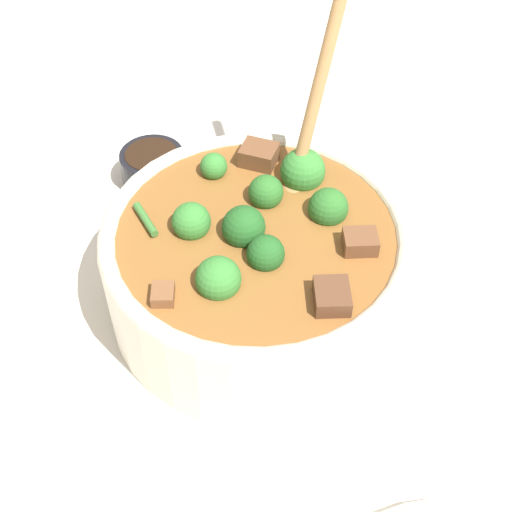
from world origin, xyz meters
The scene contains 3 objects.
ground_plane centered at (0.00, 0.00, 0.00)m, with size 4.00×4.00×0.00m, color silver.
stew_bowl centered at (0.00, 0.00, 0.06)m, with size 0.28×0.28×0.31m.
condiment_bowl centered at (-0.20, -0.07, 0.02)m, with size 0.07×0.07×0.04m.
Camera 1 is at (0.43, -0.11, 0.54)m, focal length 50.00 mm.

